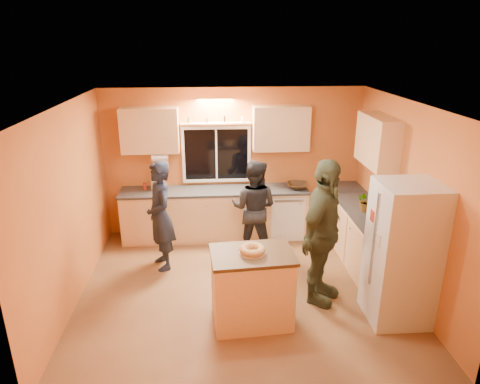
{
  "coord_description": "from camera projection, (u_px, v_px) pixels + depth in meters",
  "views": [
    {
      "loc": [
        -0.42,
        -5.27,
        3.38
      ],
      "look_at": [
        -0.0,
        0.4,
        1.32
      ],
      "focal_mm": 32.0,
      "sensor_mm": 36.0,
      "label": 1
    }
  ],
  "objects": [
    {
      "name": "person_right",
      "position": [
        322.0,
        233.0,
        5.53
      ],
      "size": [
        1.05,
        1.23,
        1.98
      ],
      "primitive_type": "imported",
      "rotation": [
        0.0,
        0.0,
        0.98
      ],
      "color": "#383E27",
      "rests_on": "ground"
    },
    {
      "name": "mixing_bowl",
      "position": [
        298.0,
        186.0,
        7.44
      ],
      "size": [
        0.44,
        0.44,
        0.09
      ],
      "primitive_type": "imported",
      "rotation": [
        0.0,
        0.0,
        -0.17
      ],
      "color": "#322010",
      "rests_on": "back_counter"
    },
    {
      "name": "ground",
      "position": [
        242.0,
        288.0,
        6.13
      ],
      "size": [
        4.5,
        4.5,
        0.0
      ],
      "primitive_type": "plane",
      "color": "brown",
      "rests_on": "ground"
    },
    {
      "name": "bundt_pastry",
      "position": [
        252.0,
        250.0,
        5.07
      ],
      "size": [
        0.31,
        0.31,
        0.09
      ],
      "primitive_type": "torus",
      "color": "tan",
      "rests_on": "island"
    },
    {
      "name": "utensil_crock",
      "position": [
        155.0,
        185.0,
        7.35
      ],
      "size": [
        0.14,
        0.14,
        0.17
      ],
      "primitive_type": "cylinder",
      "color": "beige",
      "rests_on": "back_counter"
    },
    {
      "name": "room_shell",
      "position": [
        249.0,
        171.0,
        5.97
      ],
      "size": [
        4.54,
        4.04,
        2.61
      ],
      "color": "orange",
      "rests_on": "ground"
    },
    {
      "name": "refrigerator",
      "position": [
        402.0,
        254.0,
        5.2
      ],
      "size": [
        0.72,
        0.7,
        1.8
      ],
      "primitive_type": "cube",
      "color": "silver",
      "rests_on": "ground"
    },
    {
      "name": "potted_plant",
      "position": [
        366.0,
        201.0,
        6.43
      ],
      "size": [
        0.33,
        0.3,
        0.32
      ],
      "primitive_type": "imported",
      "rotation": [
        0.0,
        0.0,
        0.17
      ],
      "color": "gray",
      "rests_on": "right_counter"
    },
    {
      "name": "island",
      "position": [
        252.0,
        287.0,
        5.25
      ],
      "size": [
        1.04,
        0.75,
        0.96
      ],
      "rotation": [
        0.0,
        0.0,
        0.07
      ],
      "color": "tan",
      "rests_on": "ground"
    },
    {
      "name": "red_box",
      "position": [
        377.0,
        214.0,
        6.26
      ],
      "size": [
        0.19,
        0.17,
        0.07
      ],
      "primitive_type": "cube",
      "rotation": [
        0.0,
        0.0,
        -0.35
      ],
      "color": "maroon",
      "rests_on": "right_counter"
    },
    {
      "name": "back_counter",
      "position": [
        235.0,
        213.0,
        7.57
      ],
      "size": [
        4.23,
        0.62,
        0.9
      ],
      "color": "tan",
      "rests_on": "ground"
    },
    {
      "name": "person_left",
      "position": [
        160.0,
        216.0,
        6.43
      ],
      "size": [
        0.6,
        0.72,
        1.7
      ],
      "primitive_type": "imported",
      "rotation": [
        0.0,
        0.0,
        -1.21
      ],
      "color": "black",
      "rests_on": "ground"
    },
    {
      "name": "person_center",
      "position": [
        254.0,
        208.0,
        6.87
      ],
      "size": [
        0.94,
        0.84,
        1.59
      ],
      "primitive_type": "imported",
      "rotation": [
        0.0,
        0.0,
        2.78
      ],
      "color": "black",
      "rests_on": "ground"
    },
    {
      "name": "right_counter",
      "position": [
        366.0,
        239.0,
        6.58
      ],
      "size": [
        0.62,
        1.84,
        0.9
      ],
      "color": "tan",
      "rests_on": "ground"
    }
  ]
}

